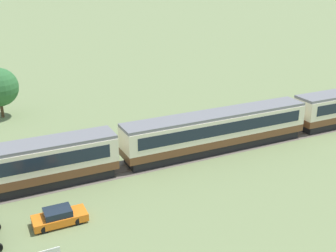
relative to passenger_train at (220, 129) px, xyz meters
The scene contains 3 objects.
passenger_train is the anchor object (origin of this frame).
railway_track 2.98m from the passenger_train, behind, with size 183.50×3.60×0.04m.
parked_car_orange 19.70m from the passenger_train, 160.16° to the right, with size 4.06×1.79×1.28m.
Camera 1 is at (-48.63, -33.34, 18.31)m, focal length 45.00 mm.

